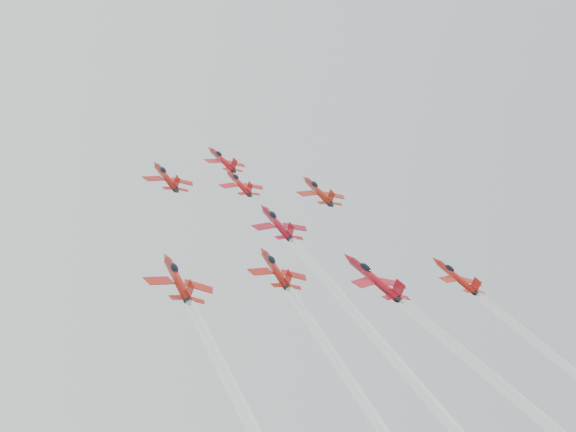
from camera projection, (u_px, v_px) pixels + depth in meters
jet_lead at (222, 159)px, 151.45m from camera, size 8.79×11.05×7.71m
jet_row2_left at (166, 177)px, 133.92m from camera, size 9.07×11.40×7.95m
jet_row2_center at (239, 183)px, 142.15m from camera, size 8.50×10.69×7.46m
jet_row2_right at (318, 191)px, 151.44m from camera, size 10.05×12.64×8.82m
jet_center at (450, 405)px, 93.30m from camera, size 9.68×88.37×59.25m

